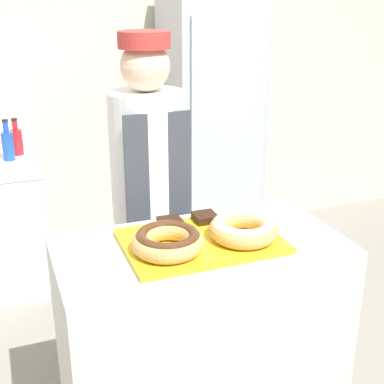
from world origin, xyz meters
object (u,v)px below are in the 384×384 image
baker_person (150,202)px  bottle_blue (8,145)px  donut_chocolate_glaze (168,240)px  beverage_fridge (211,129)px  serving_tray (201,241)px  donut_light_glaze (244,228)px  bottle_red (17,141)px  brownie_back_left (170,223)px  brownie_back_right (205,217)px

baker_person → bottle_blue: (-0.60, 1.20, 0.03)m
donut_chocolate_glaze → beverage_fridge: bearing=62.8°
donut_chocolate_glaze → baker_person: baker_person is taller
serving_tray → donut_light_glaze: donut_light_glaze is taller
baker_person → bottle_blue: baker_person is taller
bottle_red → bottle_blue: size_ratio=0.92×
donut_light_glaze → bottle_blue: 2.02m
donut_light_glaze → beverage_fridge: bearing=71.1°
donut_light_glaze → serving_tray: bearing=160.1°
brownie_back_left → bottle_blue: (-0.55, 1.66, -0.06)m
donut_chocolate_glaze → baker_person: size_ratio=0.16×
donut_chocolate_glaze → brownie_back_left: (0.08, 0.20, -0.03)m
brownie_back_right → brownie_back_left: bearing=180.0°
beverage_fridge → bottle_red: 1.34m
brownie_back_left → bottle_red: size_ratio=0.37×
donut_light_glaze → brownie_back_left: bearing=138.4°
donut_light_glaze → brownie_back_right: 0.22m
serving_tray → bottle_red: bearing=106.4°
bottle_red → donut_chocolate_glaze: bearing=-78.2°
donut_light_glaze → brownie_back_right: (-0.08, 0.20, -0.03)m
bottle_red → bottle_blue: (-0.06, -0.11, 0.01)m
beverage_fridge → serving_tray: bearing=-113.8°
donut_chocolate_glaze → bottle_red: (-0.41, 1.97, -0.10)m
brownie_back_left → bottle_red: bottle_red is taller
donut_light_glaze → bottle_red: 2.10m
baker_person → bottle_red: bearing=112.4°
donut_chocolate_glaze → donut_light_glaze: size_ratio=1.00×
baker_person → beverage_fridge: beverage_fridge is taller
serving_tray → baker_person: baker_person is taller
bottle_red → serving_tray: bearing=-73.6°
donut_chocolate_glaze → beverage_fridge: beverage_fridge is taller
serving_tray → donut_chocolate_glaze: bearing=-160.1°
brownie_back_left → donut_light_glaze: bearing=-41.6°
donut_light_glaze → bottle_red: bearing=110.0°
bottle_red → donut_light_glaze: bearing=-70.0°
bottle_red → bottle_blue: bottle_blue is taller
serving_tray → donut_chocolate_glaze: (-0.15, -0.06, 0.06)m
beverage_fridge → brownie_back_left: bearing=-117.9°
brownie_back_right → beverage_fridge: 1.73m
brownie_back_left → bottle_red: bearing=105.5°
brownie_back_right → baker_person: 0.49m
brownie_back_right → bottle_red: size_ratio=0.37×
serving_tray → baker_person: size_ratio=0.35×
brownie_back_left → baker_person: size_ratio=0.05×
donut_light_glaze → baker_person: bearing=105.2°
beverage_fridge → bottle_blue: bearing=176.7°
donut_chocolate_glaze → brownie_back_left: size_ratio=2.92×
serving_tray → brownie_back_right: bearing=63.0°
donut_chocolate_glaze → baker_person: bearing=79.4°
bottle_red → bottle_blue: bearing=-119.1°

